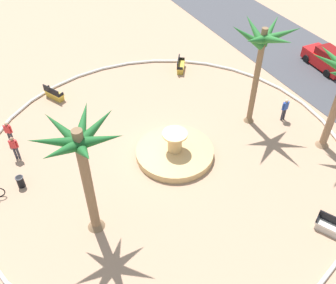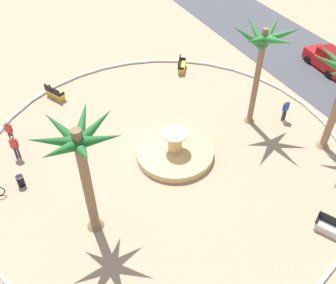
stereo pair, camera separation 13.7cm
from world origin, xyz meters
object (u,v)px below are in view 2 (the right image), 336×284
parked_car_leftmost (328,60)px  person_cyclist_photo (9,131)px  palm_tree_mid_plaza (81,154)px  bench_north (55,94)px  trash_bin (20,180)px  person_cyclist_helmet (15,146)px  person_pedestrian_stroll (285,109)px  fountain (175,152)px  palm_tree_by_curb (263,48)px  bench_east (181,66)px  bench_west (331,229)px

parked_car_leftmost → person_cyclist_photo: bearing=-95.5°
palm_tree_mid_plaza → bench_north: 12.98m
trash_bin → person_cyclist_photo: bearing=176.7°
trash_bin → person_cyclist_photo: person_cyclist_photo is taller
person_cyclist_helmet → person_pedestrian_stroll: person_cyclist_helmet is taller
fountain → palm_tree_by_curb: 8.01m
person_cyclist_photo → bench_east: bearing=101.1°
palm_tree_by_curb → bench_north: (-8.63, -11.00, -5.10)m
bench_east → bench_west: size_ratio=0.97×
bench_west → bench_north: 20.07m
palm_tree_by_curb → trash_bin: (-1.10, -14.92, -5.06)m
bench_north → bench_west: bearing=27.3°
palm_tree_by_curb → bench_west: (9.21, -1.79, -5.10)m
fountain → person_pedestrian_stroll: (0.31, 8.15, 0.66)m
bench_east → trash_bin: size_ratio=2.19×
fountain → palm_tree_mid_plaza: palm_tree_mid_plaza is taller
fountain → person_cyclist_photo: (-5.78, -8.60, 0.64)m
bench_east → trash_bin: bearing=-64.3°
fountain → trash_bin: 9.01m
trash_bin → bench_east: bearing=115.7°
fountain → palm_tree_by_curb: bearing=96.2°
palm_tree_by_curb → bench_north: 14.88m
fountain → bench_east: fountain is taller
palm_tree_by_curb → trash_bin: 15.79m
palm_tree_mid_plaza → person_cyclist_photo: (-8.53, -2.57, -4.13)m
trash_bin → person_cyclist_helmet: 2.47m
palm_tree_by_curb → person_cyclist_photo: (-5.11, -14.69, -4.53)m
trash_bin → person_pedestrian_stroll: 17.12m
trash_bin → person_pedestrian_stroll: bearing=83.0°
parked_car_leftmost → bench_west: bearing=-43.5°
person_cyclist_photo → person_pedestrian_stroll: bearing=70.0°
bench_west → parked_car_leftmost: 16.51m
bench_east → person_cyclist_helmet: 14.32m
person_cyclist_photo → palm_tree_mid_plaza: bearing=16.8°
trash_bin → person_cyclist_photo: (-4.01, 0.23, 0.53)m
bench_north → person_cyclist_helmet: person_cyclist_helmet is taller
bench_west → trash_bin: 16.69m
fountain → bench_north: (-9.29, -4.91, 0.07)m
palm_tree_by_curb → bench_west: size_ratio=4.21×
person_pedestrian_stroll → fountain: bearing=-92.2°
person_cyclist_photo → parked_car_leftmost: 24.36m
bench_west → parked_car_leftmost: parked_car_leftmost is taller
palm_tree_by_curb → bench_north: bearing=-128.1°
palm_tree_by_curb → bench_north: size_ratio=4.19×
bench_west → trash_bin: bench_west is taller
person_cyclist_photo → parked_car_leftmost: bearing=84.5°
person_cyclist_photo → fountain: bearing=56.1°
palm_tree_by_curb → palm_tree_mid_plaza: (3.42, -12.12, -0.40)m
bench_east → bench_north: bearing=-94.7°
palm_tree_by_curb → palm_tree_mid_plaza: palm_tree_by_curb is taller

